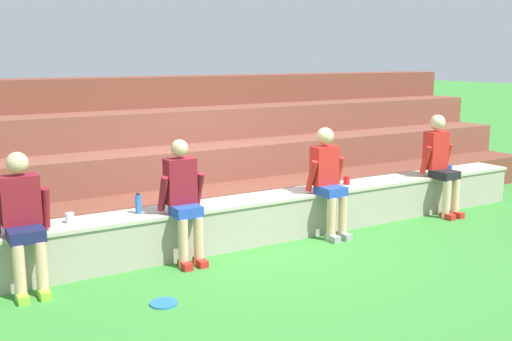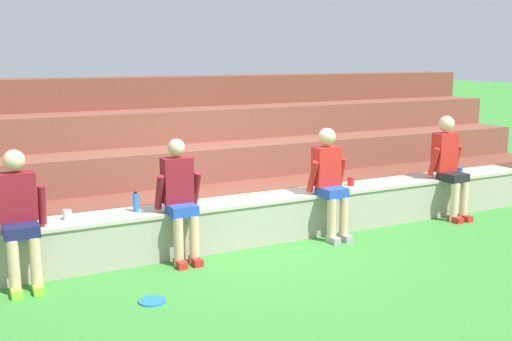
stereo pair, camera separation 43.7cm
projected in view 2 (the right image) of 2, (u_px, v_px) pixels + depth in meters
ground_plane at (268, 245)px, 7.30m from camera, size 80.00×80.00×0.00m
stone_seating_wall at (259, 217)px, 7.47m from camera, size 8.87×0.54×0.56m
brick_bleachers at (190, 155)px, 9.49m from camera, size 11.97×2.97×1.96m
person_far_left at (19, 214)px, 5.90m from camera, size 0.55×0.59×1.39m
person_left_of_center at (180, 197)px, 6.65m from camera, size 0.52×0.51×1.39m
person_center at (330, 179)px, 7.52m from camera, size 0.52×0.54×1.40m
person_right_of_center at (449, 163)px, 8.46m from camera, size 0.52×0.59×1.46m
water_bottle_near_left at (136, 202)px, 6.72m from camera, size 0.07×0.07×0.23m
plastic_cup_left_end at (67, 215)px, 6.40m from camera, size 0.09×0.09×0.11m
plastic_cup_right_end at (460, 171)px, 8.87m from camera, size 0.08×0.08×0.10m
plastic_cup_middle at (351, 182)px, 8.07m from camera, size 0.09×0.09×0.11m
frisbee at (152, 301)px, 5.63m from camera, size 0.26×0.26×0.02m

